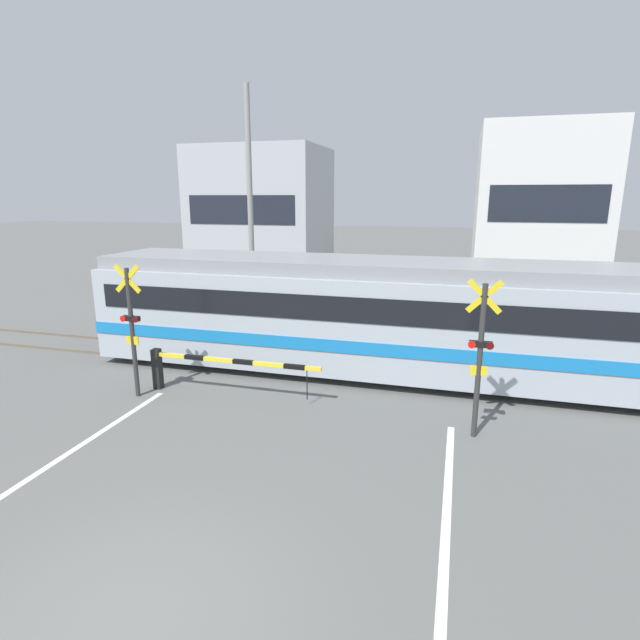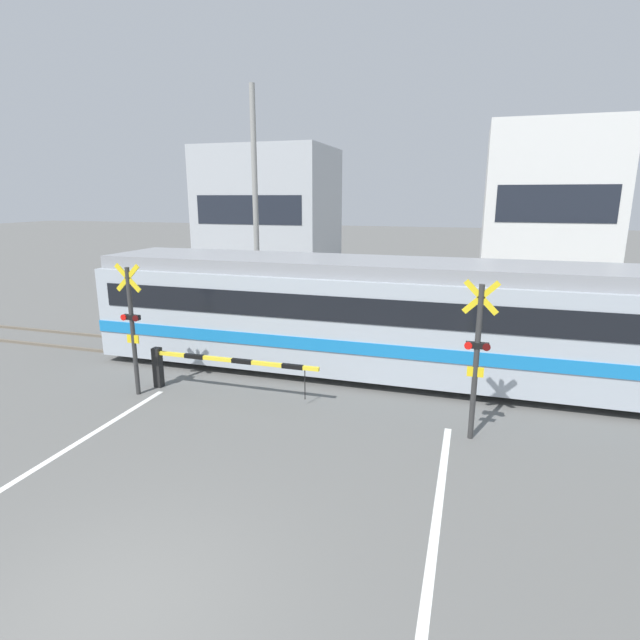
{
  "view_description": "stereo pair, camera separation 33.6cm",
  "coord_description": "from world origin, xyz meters",
  "px_view_note": "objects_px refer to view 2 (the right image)",
  "views": [
    {
      "loc": [
        3.45,
        -4.0,
        4.78
      ],
      "look_at": [
        0.0,
        8.38,
        1.6
      ],
      "focal_mm": 28.0,
      "sensor_mm": 36.0,
      "label": 1
    },
    {
      "loc": [
        3.78,
        -3.9,
        4.78
      ],
      "look_at": [
        0.0,
        8.38,
        1.6
      ],
      "focal_mm": 28.0,
      "sensor_mm": 36.0,
      "label": 2
    }
  ],
  "objects_px": {
    "crossing_signal_left": "(132,324)",
    "pedestrian": "(369,296)",
    "commuter_train": "(454,319)",
    "crossing_barrier_far": "(429,322)",
    "crossing_signal_right": "(477,354)",
    "crossing_barrier_near": "(201,364)"
  },
  "relations": [
    {
      "from": "crossing_signal_left",
      "to": "pedestrian",
      "type": "relative_size",
      "value": 1.85
    },
    {
      "from": "commuter_train",
      "to": "crossing_barrier_far",
      "type": "bearing_deg",
      "value": 105.25
    },
    {
      "from": "crossing_barrier_far",
      "to": "pedestrian",
      "type": "bearing_deg",
      "value": 136.32
    },
    {
      "from": "commuter_train",
      "to": "crossing_signal_right",
      "type": "distance_m",
      "value": 3.36
    },
    {
      "from": "crossing_barrier_near",
      "to": "crossing_barrier_far",
      "type": "relative_size",
      "value": 1.0
    },
    {
      "from": "crossing_barrier_near",
      "to": "crossing_signal_left",
      "type": "height_order",
      "value": "crossing_signal_left"
    },
    {
      "from": "crossing_signal_right",
      "to": "pedestrian",
      "type": "distance_m",
      "value": 9.8
    },
    {
      "from": "crossing_signal_left",
      "to": "crossing_signal_right",
      "type": "height_order",
      "value": "same"
    },
    {
      "from": "commuter_train",
      "to": "crossing_barrier_far",
      "type": "distance_m",
      "value": 3.49
    },
    {
      "from": "crossing_barrier_far",
      "to": "crossing_signal_right",
      "type": "relative_size",
      "value": 1.36
    },
    {
      "from": "crossing_signal_left",
      "to": "pedestrian",
      "type": "bearing_deg",
      "value": 65.86
    },
    {
      "from": "crossing_signal_right",
      "to": "pedestrian",
      "type": "relative_size",
      "value": 1.85
    },
    {
      "from": "crossing_barrier_near",
      "to": "crossing_signal_left",
      "type": "relative_size",
      "value": 1.36
    },
    {
      "from": "crossing_barrier_far",
      "to": "crossing_signal_left",
      "type": "bearing_deg",
      "value": -134.77
    },
    {
      "from": "crossing_barrier_far",
      "to": "crossing_signal_right",
      "type": "bearing_deg",
      "value": -77.49
    },
    {
      "from": "crossing_barrier_far",
      "to": "pedestrian",
      "type": "distance_m",
      "value": 3.46
    },
    {
      "from": "commuter_train",
      "to": "pedestrian",
      "type": "height_order",
      "value": "commuter_train"
    },
    {
      "from": "crossing_barrier_far",
      "to": "crossing_signal_left",
      "type": "relative_size",
      "value": 1.36
    },
    {
      "from": "pedestrian",
      "to": "crossing_signal_left",
      "type": "bearing_deg",
      "value": -114.14
    },
    {
      "from": "crossing_signal_right",
      "to": "crossing_barrier_near",
      "type": "bearing_deg",
      "value": 174.82
    },
    {
      "from": "pedestrian",
      "to": "crossing_barrier_near",
      "type": "bearing_deg",
      "value": -106.99
    },
    {
      "from": "crossing_signal_left",
      "to": "crossing_signal_right",
      "type": "bearing_deg",
      "value": 0.0
    }
  ]
}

